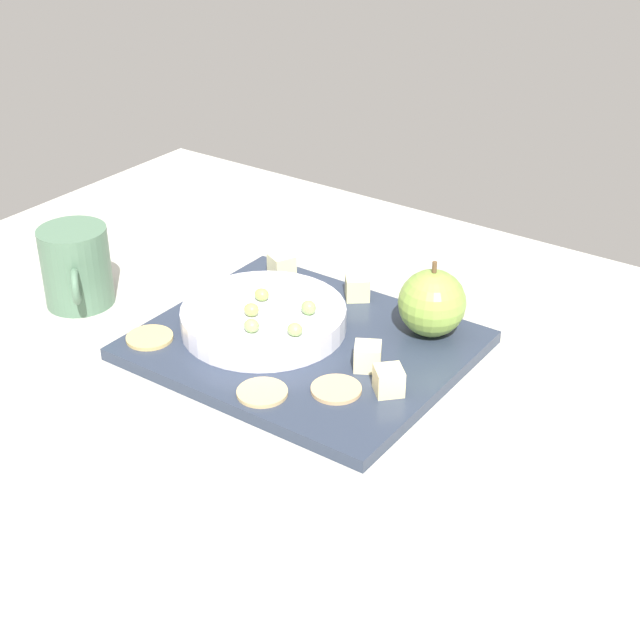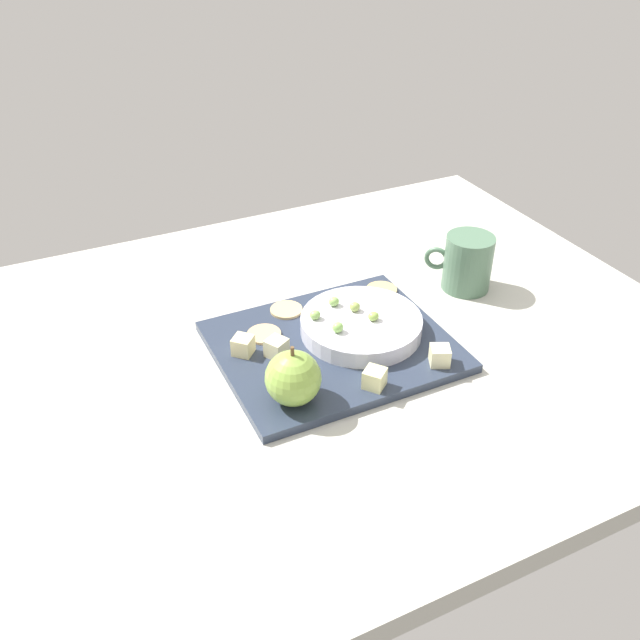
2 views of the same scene
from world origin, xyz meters
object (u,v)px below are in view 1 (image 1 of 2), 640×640
Objects in this scene: serving_dish at (264,318)px; cheese_cube_0 at (368,356)px; grape_4 at (309,308)px; cup at (76,267)px; cracker_0 at (336,389)px; cheese_cube_1 at (390,379)px; grape_1 at (296,329)px; platter at (304,345)px; cracker_2 at (262,392)px; grape_3 at (262,295)px; cheese_cube_2 at (357,288)px; cheese_cube_3 at (282,265)px; cracker_1 at (150,338)px; apple_whole at (432,303)px; grape_2 at (252,326)px; grape_0 at (251,310)px.

serving_dish is 6.71× the size of cheese_cube_0.
cup reaches higher than grape_4.
cheese_cube_1 is at bearing -143.85° from cracker_0.
grape_1 is 1.00× the size of grape_4.
cracker_2 is (-2.68, 10.44, 0.87)cm from platter.
cup is at bearing 18.07° from grape_3.
platter is 12.32× the size of cheese_cube_2.
cracker_2 is at bearing 104.42° from platter.
cup reaches higher than cheese_cube_2.
cheese_cube_0 is at bearing 175.17° from platter.
cracker_2 is 3.05× the size of grape_1.
cheese_cube_3 is 11.17cm from grape_3.
cheese_cube_2 is 1.63× the size of grape_3.
platter is 10.12cm from cracker_0.
grape_1 is at bearing -173.79° from cup.
cracker_0 is (-13.01, 5.37, -1.07)cm from serving_dish.
platter is at bearing -67.80° from grape_1.
cracker_0 is at bearing 87.85° from cheese_cube_0.
grape_1 is (-14.57, -6.13, 3.01)cm from cracker_1.
cup is at bearing 22.08° from apple_whole.
cracker_1 is (13.31, 9.21, 0.87)cm from platter.
grape_2 reaches higher than cheese_cube_1.
cheese_cube_1 is at bearing -175.24° from cup.
apple_whole reaches higher than cheese_cube_1.
apple_whole is 1.45× the size of cracker_0.
grape_2 is at bearing 129.04° from grape_0.
grape_4 reaches higher than cheese_cube_3.
grape_3 is at bearing -11.13° from cheese_cube_1.
cheese_cube_1 is 18.94cm from cheese_cube_2.
cracker_1 is at bearing 13.85° from cheese_cube_1.
platter is 5.11cm from grape_1.
cheese_cube_3 is (10.40, 0.41, 0.00)cm from cheese_cube_2.
grape_0 is 3.52cm from grape_3.
apple_whole reaches higher than cheese_cube_0.
grape_0 is at bearing 90.99° from serving_dish.
cheese_cube_2 is (-4.33, -11.58, 0.04)cm from serving_dish.
grape_1 is 1.00× the size of grape_2.
cheese_cube_3 is (23.25, -13.50, 0.00)cm from cheese_cube_1.
grape_3 is at bearing -60.38° from grape_2.
platter is 10.82cm from cracker_2.
serving_dish is at bearing 69.52° from cheese_cube_2.
apple_whole is 19.06cm from grape_2.
grape_4 is (10.24, 7.82, -0.27)cm from apple_whole.
grape_2 is at bearing -4.14° from cracker_0.
platter is 20.03× the size of grape_1.
cheese_cube_2 is (0.54, -11.02, 1.98)cm from platter.
grape_4 is (8.32, -7.08, 3.10)cm from cracker_0.
serving_dish reaches higher than cracker_0.
grape_4 is at bearing -76.13° from cracker_2.
grape_4 is (1.43, -4.22, 0.10)cm from grape_1.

